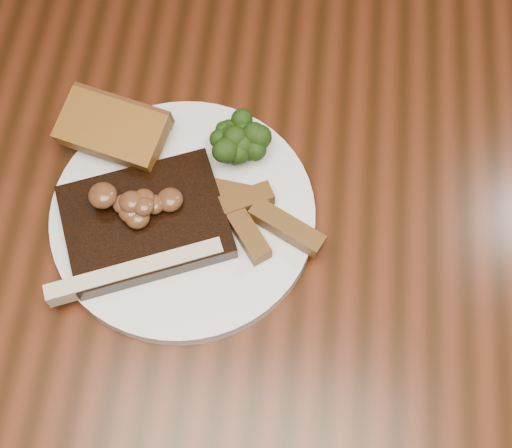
{
  "coord_description": "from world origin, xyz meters",
  "views": [
    {
      "loc": [
        0.03,
        -0.28,
        1.38
      ],
      "look_at": [
        0.0,
        0.0,
        0.78
      ],
      "focal_mm": 50.0,
      "sensor_mm": 36.0,
      "label": 1
    }
  ],
  "objects": [
    {
      "name": "potato_wedges",
      "position": [
        -0.01,
        0.01,
        0.77
      ],
      "size": [
        0.1,
        0.1,
        0.02
      ],
      "primitive_type": null,
      "color": "brown",
      "rests_on": "plate"
    },
    {
      "name": "dining_table",
      "position": [
        0.0,
        0.0,
        0.66
      ],
      "size": [
        1.6,
        0.9,
        0.75
      ],
      "color": "#461D0E",
      "rests_on": "ground"
    },
    {
      "name": "ground",
      "position": [
        0.0,
        0.0,
        0.0
      ],
      "size": [
        4.5,
        4.5,
        0.0
      ],
      "primitive_type": "plane",
      "color": "#33190B",
      "rests_on": "ground"
    },
    {
      "name": "broccoli_cluster",
      "position": [
        -0.03,
        0.08,
        0.78
      ],
      "size": [
        0.07,
        0.07,
        0.04
      ],
      "primitive_type": null,
      "color": "#19360C",
      "rests_on": "plate"
    },
    {
      "name": "plate",
      "position": [
        -0.07,
        0.02,
        0.76
      ],
      "size": [
        0.29,
        0.29,
        0.01
      ],
      "primitive_type": "cylinder",
      "rotation": [
        0.0,
        0.0,
        -0.13
      ],
      "color": "white",
      "rests_on": "dining_table"
    },
    {
      "name": "steak_bone",
      "position": [
        -0.1,
        -0.05,
        0.77
      ],
      "size": [
        0.16,
        0.08,
        0.02
      ],
      "primitive_type": "cube",
      "rotation": [
        0.0,
        0.0,
        0.4
      ],
      "color": "#B9B18F",
      "rests_on": "plate"
    },
    {
      "name": "mushroom_pile",
      "position": [
        -0.11,
        0.0,
        0.8
      ],
      "size": [
        0.07,
        0.07,
        0.03
      ],
      "primitive_type": null,
      "color": "brown",
      "rests_on": "steak"
    },
    {
      "name": "steak",
      "position": [
        -0.1,
        -0.0,
        0.77
      ],
      "size": [
        0.18,
        0.16,
        0.02
      ],
      "primitive_type": "cube",
      "rotation": [
        0.0,
        0.0,
        0.4
      ],
      "color": "black",
      "rests_on": "plate"
    },
    {
      "name": "garlic_bread",
      "position": [
        -0.15,
        0.08,
        0.77
      ],
      "size": [
        0.11,
        0.08,
        0.02
      ],
      "primitive_type": "cube",
      "rotation": [
        0.0,
        0.0,
        -0.25
      ],
      "color": "brown",
      "rests_on": "plate"
    }
  ]
}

